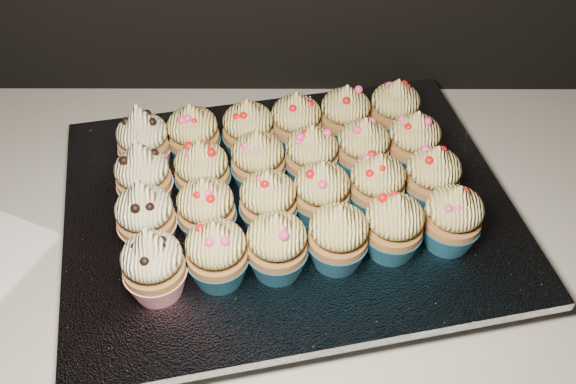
# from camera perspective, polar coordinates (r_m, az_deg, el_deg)

# --- Properties ---
(worktop) EXTENTS (2.44, 0.64, 0.04)m
(worktop) POSITION_cam_1_polar(r_m,az_deg,el_deg) (0.76, 1.35, -5.54)
(worktop) COLOR beige
(worktop) RESTS_ON cabinet
(baking_tray) EXTENTS (0.53, 0.44, 0.02)m
(baking_tray) POSITION_cam_1_polar(r_m,az_deg,el_deg) (0.76, 0.00, -2.09)
(baking_tray) COLOR black
(baking_tray) RESTS_ON worktop
(foil_lining) EXTENTS (0.57, 0.49, 0.01)m
(foil_lining) POSITION_cam_1_polar(r_m,az_deg,el_deg) (0.74, 0.00, -1.20)
(foil_lining) COLOR silver
(foil_lining) RESTS_ON baking_tray
(cupcake_0) EXTENTS (0.06, 0.06, 0.10)m
(cupcake_0) POSITION_cam_1_polar(r_m,az_deg,el_deg) (0.64, -11.87, -6.36)
(cupcake_0) COLOR red
(cupcake_0) RESTS_ON foil_lining
(cupcake_1) EXTENTS (0.06, 0.06, 0.08)m
(cupcake_1) POSITION_cam_1_polar(r_m,az_deg,el_deg) (0.64, -6.34, -5.44)
(cupcake_1) COLOR navy
(cupcake_1) RESTS_ON foil_lining
(cupcake_2) EXTENTS (0.06, 0.06, 0.08)m
(cupcake_2) POSITION_cam_1_polar(r_m,az_deg,el_deg) (0.65, -0.99, -4.79)
(cupcake_2) COLOR navy
(cupcake_2) RESTS_ON foil_lining
(cupcake_3) EXTENTS (0.06, 0.06, 0.08)m
(cupcake_3) POSITION_cam_1_polar(r_m,az_deg,el_deg) (0.66, 4.47, -3.98)
(cupcake_3) COLOR navy
(cupcake_3) RESTS_ON foil_lining
(cupcake_4) EXTENTS (0.06, 0.06, 0.08)m
(cupcake_4) POSITION_cam_1_polar(r_m,az_deg,el_deg) (0.67, 9.35, -3.00)
(cupcake_4) COLOR navy
(cupcake_4) RESTS_ON foil_lining
(cupcake_5) EXTENTS (0.06, 0.06, 0.08)m
(cupcake_5) POSITION_cam_1_polar(r_m,az_deg,el_deg) (0.69, 14.40, -2.26)
(cupcake_5) COLOR navy
(cupcake_5) RESTS_ON foil_lining
(cupcake_6) EXTENTS (0.06, 0.06, 0.10)m
(cupcake_6) POSITION_cam_1_polar(r_m,az_deg,el_deg) (0.69, -12.54, -2.14)
(cupcake_6) COLOR red
(cupcake_6) RESTS_ON foil_lining
(cupcake_7) EXTENTS (0.06, 0.06, 0.08)m
(cupcake_7) POSITION_cam_1_polar(r_m,az_deg,el_deg) (0.68, -7.26, -1.61)
(cupcake_7) COLOR navy
(cupcake_7) RESTS_ON foil_lining
(cupcake_8) EXTENTS (0.06, 0.06, 0.08)m
(cupcake_8) POSITION_cam_1_polar(r_m,az_deg,el_deg) (0.69, -1.77, -0.91)
(cupcake_8) COLOR navy
(cupcake_8) RESTS_ON foil_lining
(cupcake_9) EXTENTS (0.06, 0.06, 0.08)m
(cupcake_9) POSITION_cam_1_polar(r_m,az_deg,el_deg) (0.70, 3.00, -0.11)
(cupcake_9) COLOR navy
(cupcake_9) RESTS_ON foil_lining
(cupcake_10) EXTENTS (0.06, 0.06, 0.08)m
(cupcake_10) POSITION_cam_1_polar(r_m,az_deg,el_deg) (0.71, 7.91, 0.60)
(cupcake_10) COLOR navy
(cupcake_10) RESTS_ON foil_lining
(cupcake_11) EXTENTS (0.06, 0.06, 0.08)m
(cupcake_11) POSITION_cam_1_polar(r_m,az_deg,el_deg) (0.73, 12.68, 1.24)
(cupcake_11) COLOR navy
(cupcake_11) RESTS_ON foil_lining
(cupcake_12) EXTENTS (0.06, 0.06, 0.10)m
(cupcake_12) POSITION_cam_1_polar(r_m,az_deg,el_deg) (0.73, -12.73, 1.33)
(cupcake_12) COLOR red
(cupcake_12) RESTS_ON foil_lining
(cupcake_13) EXTENTS (0.06, 0.06, 0.08)m
(cupcake_13) POSITION_cam_1_polar(r_m,az_deg,el_deg) (0.73, -7.63, 1.77)
(cupcake_13) COLOR navy
(cupcake_13) RESTS_ON foil_lining
(cupcake_14) EXTENTS (0.06, 0.06, 0.08)m
(cupcake_14) POSITION_cam_1_polar(r_m,az_deg,el_deg) (0.73, -2.68, 2.69)
(cupcake_14) COLOR navy
(cupcake_14) RESTS_ON foil_lining
(cupcake_15) EXTENTS (0.06, 0.06, 0.08)m
(cupcake_15) POSITION_cam_1_polar(r_m,az_deg,el_deg) (0.74, 2.10, 3.19)
(cupcake_15) COLOR navy
(cupcake_15) RESTS_ON foil_lining
(cupcake_16) EXTENTS (0.06, 0.06, 0.08)m
(cupcake_16) POSITION_cam_1_polar(r_m,az_deg,el_deg) (0.75, 6.67, 3.83)
(cupcake_16) COLOR navy
(cupcake_16) RESTS_ON foil_lining
(cupcake_17) EXTENTS (0.06, 0.06, 0.08)m
(cupcake_17) POSITION_cam_1_polar(r_m,az_deg,el_deg) (0.77, 11.10, 4.35)
(cupcake_17) COLOR navy
(cupcake_17) RESTS_ON foil_lining
(cupcake_18) EXTENTS (0.06, 0.06, 0.10)m
(cupcake_18) POSITION_cam_1_polar(r_m,az_deg,el_deg) (0.78, -12.72, 4.45)
(cupcake_18) COLOR red
(cupcake_18) RESTS_ON foil_lining
(cupcake_19) EXTENTS (0.06, 0.06, 0.08)m
(cupcake_19) POSITION_cam_1_polar(r_m,az_deg,el_deg) (0.78, -8.40, 5.01)
(cupcake_19) COLOR navy
(cupcake_19) RESTS_ON foil_lining
(cupcake_20) EXTENTS (0.06, 0.06, 0.08)m
(cupcake_20) POSITION_cam_1_polar(r_m,az_deg,el_deg) (0.78, -3.55, 5.47)
(cupcake_20) COLOR navy
(cupcake_20) RESTS_ON foil_lining
(cupcake_21) EXTENTS (0.06, 0.06, 0.08)m
(cupcake_21) POSITION_cam_1_polar(r_m,az_deg,el_deg) (0.79, 0.73, 6.13)
(cupcake_21) COLOR navy
(cupcake_21) RESTS_ON foil_lining
(cupcake_22) EXTENTS (0.06, 0.06, 0.08)m
(cupcake_22) POSITION_cam_1_polar(r_m,az_deg,el_deg) (0.80, 5.09, 6.76)
(cupcake_22) COLOR navy
(cupcake_22) RESTS_ON foil_lining
(cupcake_23) EXTENTS (0.06, 0.06, 0.08)m
(cupcake_23) POSITION_cam_1_polar(r_m,az_deg,el_deg) (0.82, 9.45, 7.20)
(cupcake_23) COLOR navy
(cupcake_23) RESTS_ON foil_lining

